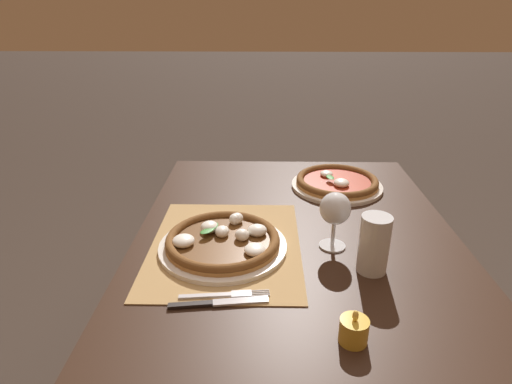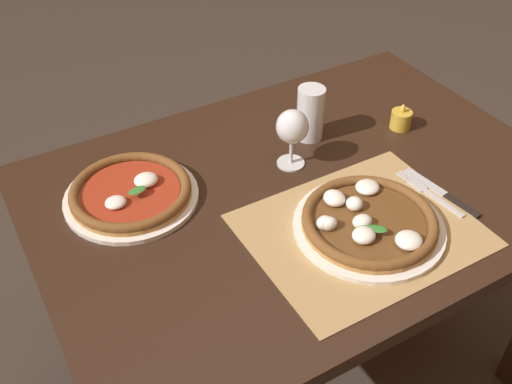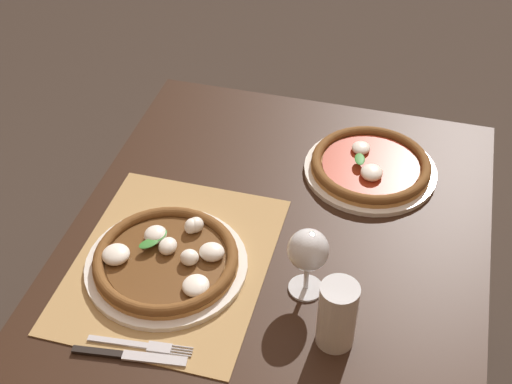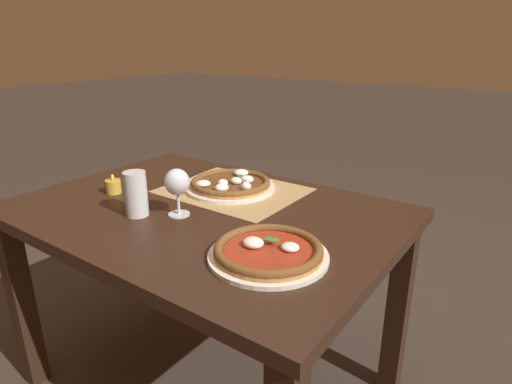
{
  "view_description": "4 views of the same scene",
  "coord_description": "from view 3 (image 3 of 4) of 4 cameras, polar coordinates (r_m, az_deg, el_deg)",
  "views": [
    {
      "loc": [
        1.0,
        -0.09,
        1.33
      ],
      "look_at": [
        -0.15,
        -0.12,
        0.82
      ],
      "focal_mm": 30.0,
      "sensor_mm": 36.0,
      "label": 1
    },
    {
      "loc": [
        -0.65,
        -0.9,
        1.66
      ],
      "look_at": [
        -0.15,
        -0.04,
        0.81
      ],
      "focal_mm": 42.0,
      "sensor_mm": 36.0,
      "label": 2
    },
    {
      "loc": [
        0.96,
        0.24,
        1.83
      ],
      "look_at": [
        -0.15,
        -0.06,
        0.81
      ],
      "focal_mm": 50.0,
      "sensor_mm": 36.0,
      "label": 3
    },
    {
      "loc": [
        -0.92,
        0.98,
        1.27
      ],
      "look_at": [
        -0.17,
        -0.06,
        0.82
      ],
      "focal_mm": 30.0,
      "sensor_mm": 36.0,
      "label": 4
    }
  ],
  "objects": [
    {
      "name": "pint_glass",
      "position": [
        1.32,
        6.51,
        -9.81
      ],
      "size": [
        0.07,
        0.07,
        0.15
      ],
      "color": "silver",
      "rests_on": "dining_table"
    },
    {
      "name": "pizza_near",
      "position": [
        1.47,
        -7.16,
        -5.4
      ],
      "size": [
        0.33,
        0.33,
        0.05
      ],
      "color": "silver",
      "rests_on": "paper_placemat"
    },
    {
      "name": "knife",
      "position": [
        1.35,
        -10.09,
        -12.77
      ],
      "size": [
        0.04,
        0.22,
        0.01
      ],
      "color": "black",
      "rests_on": "paper_placemat"
    },
    {
      "name": "fork",
      "position": [
        1.36,
        -9.21,
        -12.0
      ],
      "size": [
        0.04,
        0.2,
        0.0
      ],
      "color": "#B7B7BC",
      "rests_on": "paper_placemat"
    },
    {
      "name": "wine_glass",
      "position": [
        1.37,
        4.19,
        -4.84
      ],
      "size": [
        0.08,
        0.08,
        0.16
      ],
      "color": "silver",
      "rests_on": "dining_table"
    },
    {
      "name": "paper_placemat",
      "position": [
        1.5,
        -6.75,
        -5.62
      ],
      "size": [
        0.49,
        0.39,
        0.0
      ],
      "primitive_type": "cube",
      "color": "#A88451",
      "rests_on": "dining_table"
    },
    {
      "name": "dining_table",
      "position": [
        1.55,
        0.69,
        -9.02
      ],
      "size": [
        1.27,
        0.89,
        0.74
      ],
      "color": "black",
      "rests_on": "ground"
    },
    {
      "name": "pizza_far",
      "position": [
        1.71,
        9.14,
        2.06
      ],
      "size": [
        0.31,
        0.31,
        0.05
      ],
      "color": "silver",
      "rests_on": "dining_table"
    }
  ]
}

